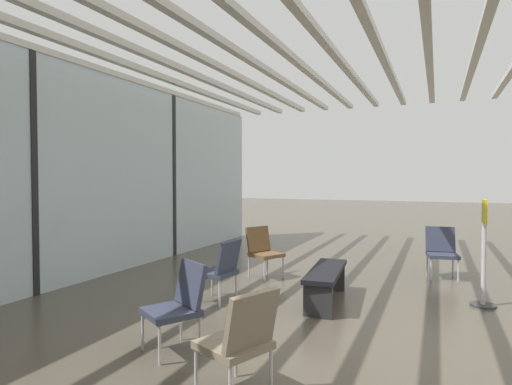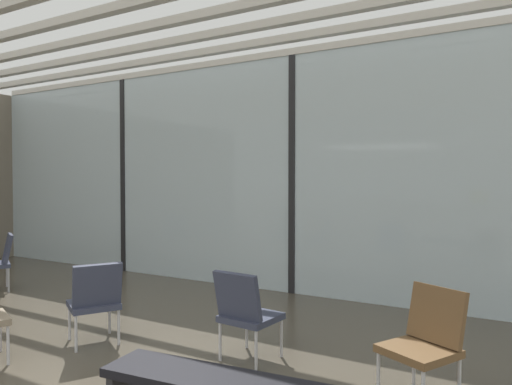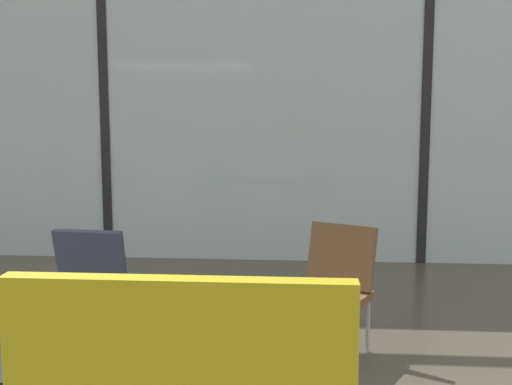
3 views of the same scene
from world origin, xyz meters
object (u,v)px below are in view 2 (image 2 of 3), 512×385
Objects in this scene: parked_airplane at (370,160)px; lounge_chair_4 at (95,298)px; lounge_chair_1 at (245,310)px; lounge_chair_2 at (426,337)px.

parked_airplane is 8.68m from lounge_chair_4.
lounge_chair_4 is at bearing 19.54° from lounge_chair_1.
lounge_chair_1 is 1.63m from lounge_chair_4.
lounge_chair_1 is 1.00× the size of lounge_chair_4.
lounge_chair_2 is at bearing 128.04° from lounge_chair_4.
parked_airplane is 8.38m from lounge_chair_1.
parked_airplane is 16.36× the size of lounge_chair_2.
lounge_chair_2 is at bearing -70.62° from parked_airplane.
lounge_chair_2 is 3.23m from lounge_chair_4.
lounge_chair_4 is (-0.37, -8.50, -1.73)m from parked_airplane.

